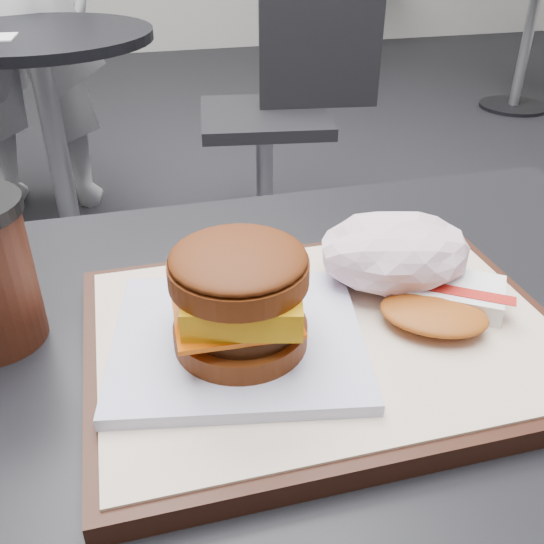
{
  "coord_description": "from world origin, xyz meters",
  "views": [
    {
      "loc": [
        -0.15,
        -0.37,
        1.09
      ],
      "look_at": [
        -0.04,
        0.02,
        0.83
      ],
      "focal_mm": 40.0,
      "sensor_mm": 36.0,
      "label": 1
    }
  ],
  "objects_px": {
    "crumpled_wrapper": "(396,252)",
    "neighbor_chair": "(284,101)",
    "serving_tray": "(325,337)",
    "breakfast_sandwich": "(240,308)",
    "hash_brown": "(442,301)",
    "customer_table": "(320,491)",
    "neighbor_table": "(47,98)"
  },
  "relations": [
    {
      "from": "crumpled_wrapper",
      "to": "neighbor_chair",
      "type": "bearing_deg",
      "value": 77.9
    },
    {
      "from": "serving_tray",
      "to": "breakfast_sandwich",
      "type": "xyz_separation_m",
      "value": [
        -0.07,
        -0.01,
        0.05
      ]
    },
    {
      "from": "breakfast_sandwich",
      "to": "hash_brown",
      "type": "xyz_separation_m",
      "value": [
        0.17,
        0.01,
        -0.03
      ]
    },
    {
      "from": "breakfast_sandwich",
      "to": "crumpled_wrapper",
      "type": "height_order",
      "value": "breakfast_sandwich"
    },
    {
      "from": "crumpled_wrapper",
      "to": "neighbor_chair",
      "type": "distance_m",
      "value": 1.59
    },
    {
      "from": "crumpled_wrapper",
      "to": "breakfast_sandwich",
      "type": "bearing_deg",
      "value": -158.14
    },
    {
      "from": "breakfast_sandwich",
      "to": "crumpled_wrapper",
      "type": "relative_size",
      "value": 1.62
    },
    {
      "from": "crumpled_wrapper",
      "to": "customer_table",
      "type": "bearing_deg",
      "value": -147.22
    },
    {
      "from": "neighbor_table",
      "to": "neighbor_chair",
      "type": "relative_size",
      "value": 0.85
    },
    {
      "from": "crumpled_wrapper",
      "to": "neighbor_chair",
      "type": "xyz_separation_m",
      "value": [
        0.33,
        1.52,
        -0.31
      ]
    },
    {
      "from": "crumpled_wrapper",
      "to": "hash_brown",
      "type": "bearing_deg",
      "value": -70.51
    },
    {
      "from": "neighbor_table",
      "to": "hash_brown",
      "type": "bearing_deg",
      "value": -74.96
    },
    {
      "from": "customer_table",
      "to": "crumpled_wrapper",
      "type": "distance_m",
      "value": 0.25
    },
    {
      "from": "neighbor_table",
      "to": "neighbor_chair",
      "type": "height_order",
      "value": "neighbor_chair"
    },
    {
      "from": "customer_table",
      "to": "crumpled_wrapper",
      "type": "bearing_deg",
      "value": 32.78
    },
    {
      "from": "serving_tray",
      "to": "neighbor_table",
      "type": "xyz_separation_m",
      "value": [
        -0.34,
        1.65,
        -0.23
      ]
    },
    {
      "from": "neighbor_chair",
      "to": "crumpled_wrapper",
      "type": "bearing_deg",
      "value": -102.1
    },
    {
      "from": "customer_table",
      "to": "serving_tray",
      "type": "distance_m",
      "value": 0.2
    },
    {
      "from": "breakfast_sandwich",
      "to": "hash_brown",
      "type": "relative_size",
      "value": 1.61
    },
    {
      "from": "breakfast_sandwich",
      "to": "hash_brown",
      "type": "distance_m",
      "value": 0.18
    },
    {
      "from": "customer_table",
      "to": "neighbor_table",
      "type": "distance_m",
      "value": 1.69
    },
    {
      "from": "crumpled_wrapper",
      "to": "neighbor_table",
      "type": "height_order",
      "value": "crumpled_wrapper"
    },
    {
      "from": "customer_table",
      "to": "hash_brown",
      "type": "relative_size",
      "value": 5.9
    },
    {
      "from": "hash_brown",
      "to": "crumpled_wrapper",
      "type": "bearing_deg",
      "value": 109.49
    },
    {
      "from": "serving_tray",
      "to": "breakfast_sandwich",
      "type": "bearing_deg",
      "value": -172.11
    },
    {
      "from": "customer_table",
      "to": "serving_tray",
      "type": "relative_size",
      "value": 2.11
    },
    {
      "from": "serving_tray",
      "to": "breakfast_sandwich",
      "type": "distance_m",
      "value": 0.09
    },
    {
      "from": "breakfast_sandwich",
      "to": "crumpled_wrapper",
      "type": "bearing_deg",
      "value": 21.86
    },
    {
      "from": "crumpled_wrapper",
      "to": "neighbor_table",
      "type": "xyz_separation_m",
      "value": [
        -0.43,
        1.6,
        -0.27
      ]
    },
    {
      "from": "serving_tray",
      "to": "neighbor_chair",
      "type": "distance_m",
      "value": 1.65
    },
    {
      "from": "neighbor_table",
      "to": "customer_table",
      "type": "bearing_deg",
      "value": -78.02
    },
    {
      "from": "crumpled_wrapper",
      "to": "neighbor_chair",
      "type": "relative_size",
      "value": 0.15
    }
  ]
}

